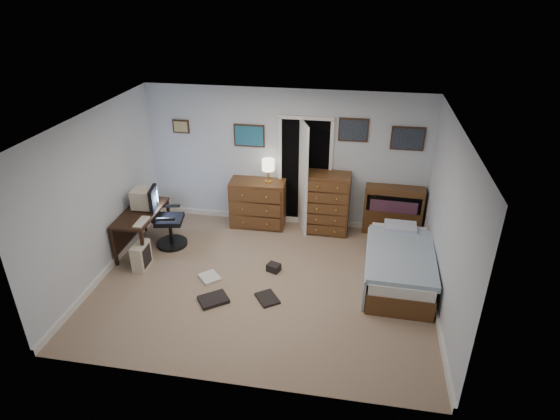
% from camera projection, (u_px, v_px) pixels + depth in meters
% --- Properties ---
extents(floor, '(5.00, 4.00, 0.02)m').
position_uv_depth(floor, '(264.00, 283.00, 7.12)').
color(floor, gray).
rests_on(floor, ground).
extents(computer_desk, '(0.59, 1.22, 0.70)m').
position_uv_depth(computer_desk, '(137.00, 220.00, 7.77)').
color(computer_desk, black).
rests_on(computer_desk, floor).
extents(crt_monitor, '(0.37, 0.34, 0.33)m').
position_uv_depth(crt_monitor, '(144.00, 198.00, 7.74)').
color(crt_monitor, beige).
rests_on(crt_monitor, computer_desk).
extents(keyboard, '(0.15, 0.37, 0.02)m').
position_uv_depth(keyboard, '(141.00, 222.00, 7.35)').
color(keyboard, beige).
rests_on(keyboard, computer_desk).
extents(pc_tower, '(0.20, 0.39, 0.42)m').
position_uv_depth(pc_tower, '(141.00, 256.00, 7.40)').
color(pc_tower, beige).
rests_on(pc_tower, floor).
extents(office_chair, '(0.61, 0.61, 1.08)m').
position_uv_depth(office_chair, '(166.00, 224.00, 7.90)').
color(office_chair, black).
rests_on(office_chair, floor).
extents(media_stack, '(0.15, 0.15, 0.74)m').
position_uv_depth(media_stack, '(172.00, 190.00, 9.25)').
color(media_stack, maroon).
rests_on(media_stack, floor).
extents(low_dresser, '(1.01, 0.53, 0.88)m').
position_uv_depth(low_dresser, '(258.00, 203.00, 8.55)').
color(low_dresser, '#59331C').
rests_on(low_dresser, floor).
extents(table_lamp, '(0.23, 0.23, 0.43)m').
position_uv_depth(table_lamp, '(268.00, 166.00, 8.18)').
color(table_lamp, gold).
rests_on(table_lamp, low_dresser).
extents(doorway, '(0.96, 1.12, 2.05)m').
position_uv_depth(doorway, '(307.00, 167.00, 8.60)').
color(doorway, black).
rests_on(doorway, floor).
extents(tall_dresser, '(0.77, 0.47, 1.11)m').
position_uv_depth(tall_dresser, '(328.00, 203.00, 8.28)').
color(tall_dresser, '#59331C').
rests_on(tall_dresser, floor).
extents(headboard_bookcase, '(1.02, 0.31, 0.91)m').
position_uv_depth(headboard_bookcase, '(393.00, 209.00, 8.23)').
color(headboard_bookcase, '#59331C').
rests_on(headboard_bookcase, floor).
extents(bed, '(1.04, 1.86, 0.60)m').
position_uv_depth(bed, '(398.00, 265.00, 7.03)').
color(bed, '#59331C').
rests_on(bed, floor).
extents(wall_posters, '(4.38, 0.04, 0.60)m').
position_uv_depth(wall_posters, '(319.00, 134.00, 7.97)').
color(wall_posters, '#331E11').
rests_on(wall_posters, floor).
extents(floor_clutter, '(1.39, 1.25, 0.12)m').
position_uv_depth(floor_clutter, '(237.00, 287.00, 6.95)').
color(floor_clutter, black).
rests_on(floor_clutter, floor).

